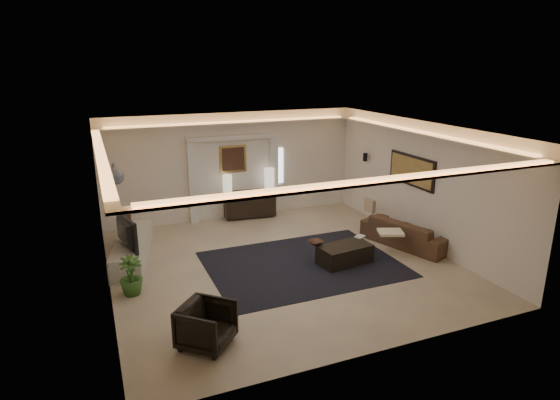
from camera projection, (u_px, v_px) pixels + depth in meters
name	position (u px, v px, depth m)	size (l,w,h in m)	color
floor	(282.00, 264.00, 10.13)	(7.00, 7.00, 0.00)	#CDB88F
ceiling	(282.00, 129.00, 9.30)	(7.00, 7.00, 0.00)	white
wall_back	(233.00, 166.00, 12.82)	(7.00, 7.00, 0.00)	silver
wall_front	(377.00, 264.00, 6.61)	(7.00, 7.00, 0.00)	silver
wall_left	(103.00, 220.00, 8.44)	(7.00, 7.00, 0.00)	silver
wall_right	(420.00, 183.00, 10.99)	(7.00, 7.00, 0.00)	silver
cove_soffit	(282.00, 143.00, 9.38)	(7.00, 7.00, 0.04)	silver
daylight_slit	(279.00, 166.00, 13.32)	(0.25, 0.03, 1.00)	white
area_rug	(303.00, 264.00, 10.09)	(4.00, 3.00, 0.01)	black
pilaster_left	(193.00, 183.00, 12.41)	(0.22, 0.20, 2.20)	silver
pilaster_right	(273.00, 176.00, 13.25)	(0.22, 0.20, 2.20)	silver
alcove_header	(233.00, 137.00, 12.50)	(2.52, 0.20, 0.12)	silver
painting_frame	(233.00, 159.00, 12.74)	(0.74, 0.04, 0.74)	tan
painting_canvas	(233.00, 159.00, 12.71)	(0.62, 0.02, 0.62)	#4C2D1E
art_panel_frame	(412.00, 170.00, 11.17)	(0.04, 1.64, 0.74)	black
art_panel_gold	(411.00, 171.00, 11.17)	(0.02, 1.50, 0.62)	tan
wall_sconce	(365.00, 157.00, 12.83)	(0.12, 0.12, 0.22)	black
wall_niche	(102.00, 190.00, 9.65)	(0.10, 0.55, 0.04)	silver
console	(250.00, 204.00, 13.03)	(1.41, 0.44, 0.70)	black
lamp_left	(227.00, 182.00, 12.53)	(0.25, 0.25, 0.55)	beige
lamp_right	(269.00, 178.00, 13.05)	(0.27, 0.27, 0.60)	silver
media_ledge	(133.00, 248.00, 10.37)	(0.64, 2.58, 0.48)	beige
tv	(122.00, 233.00, 9.68)	(0.15, 1.16, 0.67)	black
figurine	(129.00, 220.00, 10.95)	(0.12, 0.12, 0.32)	#472D1D
ginger_jar	(114.00, 174.00, 10.02)	(0.42, 0.42, 0.44)	#404C5D
plant	(131.00, 276.00, 8.71)	(0.42, 0.42, 0.75)	#356123
sofa	(407.00, 232.00, 11.09)	(0.84, 2.15, 0.63)	#523A22
throw_blanket	(391.00, 232.00, 10.42)	(0.53, 0.43, 0.06)	silver
throw_pillow	(370.00, 206.00, 12.35)	(0.11, 0.35, 0.35)	tan
coffee_table	(345.00, 254.00, 10.10)	(1.12, 0.61, 0.42)	black
bowl	(315.00, 243.00, 10.10)	(0.32, 0.32, 0.08)	#40281B
magazine	(360.00, 237.00, 10.51)	(0.22, 0.16, 0.03)	white
armchair	(206.00, 325.00, 7.12)	(0.74, 0.76, 0.69)	black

